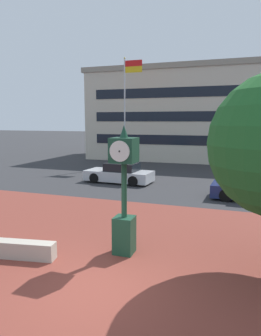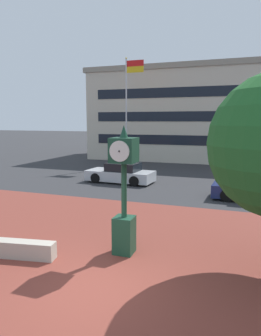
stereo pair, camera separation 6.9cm
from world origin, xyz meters
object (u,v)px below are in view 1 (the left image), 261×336
Objects in this scene: street_clock at (124,192)px; civic_building at (223,114)px; flagpole_primary at (127,103)px; car_street_near at (120,174)px; car_street_mid at (255,189)px.

civic_building is (1.25, 26.12, 2.70)m from street_clock.
street_clock is at bearing -92.74° from civic_building.
street_clock is at bearing -70.13° from flagpole_primary.
car_street_near is at bearing -73.45° from flagpole_primary.
street_clock is 26.29m from civic_building.
street_clock is 0.93× the size of car_street_mid.
car_street_mid is at bearing -81.57° from civic_building.
street_clock is 0.14× the size of civic_building.
car_street_near is 0.48× the size of flagpole_primary.
flagpole_primary is (-10.13, 9.02, 4.84)m from car_street_mid.
car_street_near is (-4.15, 10.25, -1.33)m from street_clock.
civic_building is at bearing -15.52° from car_street_near.
flagpole_primary is 11.66m from civic_building.
civic_building is (7.47, 8.91, -0.81)m from flagpole_primary.
flagpole_primary reaches higher than car_street_near.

